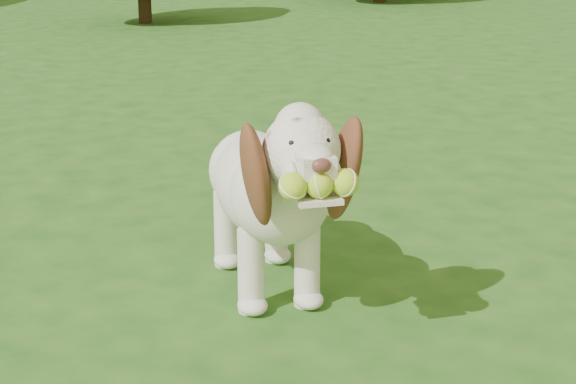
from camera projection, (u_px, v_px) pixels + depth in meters
name	position (u px, v px, depth m)	size (l,w,h in m)	color
ground	(372.00, 278.00, 3.48)	(80.00, 80.00, 0.00)	#1D4A15
dog	(270.00, 184.00, 3.21)	(0.49, 1.16, 0.75)	silver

